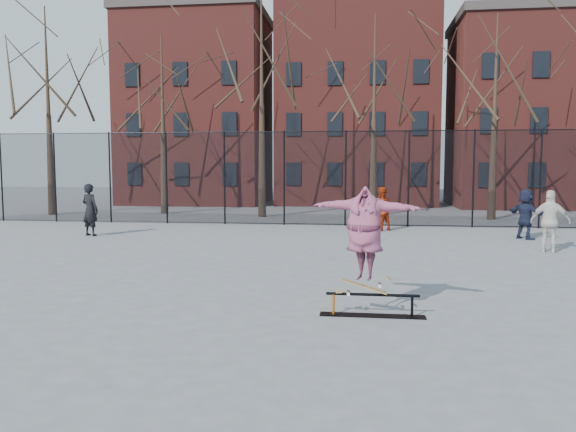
# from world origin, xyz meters

# --- Properties ---
(ground) EXTENTS (100.00, 100.00, 0.00)m
(ground) POSITION_xyz_m (0.00, 0.00, 0.00)
(ground) COLOR #5D5D61
(skate_rail) EXTENTS (1.79, 0.27, 0.39)m
(skate_rail) POSITION_xyz_m (2.06, -1.19, 0.15)
(skate_rail) COLOR black
(skate_rail) RESTS_ON ground
(skateboard) EXTENTS (0.85, 0.20, 0.10)m
(skateboard) POSITION_xyz_m (1.92, -1.19, 0.44)
(skateboard) COLOR olive
(skateboard) RESTS_ON skate_rail
(skater) EXTENTS (2.02, 1.08, 1.59)m
(skater) POSITION_xyz_m (1.92, -1.19, 1.29)
(skater) COLOR #44388D
(skater) RESTS_ON skateboard
(bystander_black) EXTENTS (0.80, 0.66, 1.89)m
(bystander_black) POSITION_xyz_m (-7.86, 8.43, 0.95)
(bystander_black) COLOR black
(bystander_black) RESTS_ON ground
(bystander_red) EXTENTS (1.05, 1.01, 1.71)m
(bystander_red) POSITION_xyz_m (2.64, 11.39, 0.86)
(bystander_red) COLOR #99270D
(bystander_red) RESTS_ON ground
(bystander_white) EXTENTS (1.16, 0.79, 1.83)m
(bystander_white) POSITION_xyz_m (7.37, 6.52, 0.92)
(bystander_white) COLOR beige
(bystander_white) RESTS_ON ground
(bystander_navy) EXTENTS (1.35, 1.62, 1.74)m
(bystander_navy) POSITION_xyz_m (7.51, 9.51, 0.87)
(bystander_navy) COLOR #1B2036
(bystander_navy) RESTS_ON ground
(fence) EXTENTS (34.03, 0.07, 4.00)m
(fence) POSITION_xyz_m (-0.01, 13.00, 2.05)
(fence) COLOR black
(fence) RESTS_ON ground
(tree_row) EXTENTS (33.66, 7.46, 10.67)m
(tree_row) POSITION_xyz_m (-0.25, 17.15, 7.36)
(tree_row) COLOR black
(tree_row) RESTS_ON ground
(rowhouses) EXTENTS (29.00, 7.00, 13.00)m
(rowhouses) POSITION_xyz_m (0.72, 26.00, 6.06)
(rowhouses) COLOR maroon
(rowhouses) RESTS_ON ground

